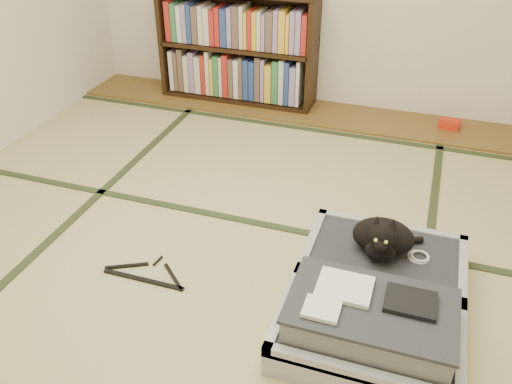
% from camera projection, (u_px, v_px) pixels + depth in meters
% --- Properties ---
extents(floor, '(4.50, 4.50, 0.00)m').
position_uv_depth(floor, '(226.00, 265.00, 2.83)').
color(floor, tan).
rests_on(floor, ground).
extents(wood_strip, '(4.00, 0.50, 0.02)m').
position_uv_depth(wood_strip, '(315.00, 113.00, 4.42)').
color(wood_strip, brown).
rests_on(wood_strip, ground).
extents(red_item, '(0.16, 0.12, 0.07)m').
position_uv_depth(red_item, '(450.00, 124.00, 4.14)').
color(red_item, red).
rests_on(red_item, wood_strip).
extents(tatami_borders, '(4.00, 4.50, 0.01)m').
position_uv_depth(tatami_borders, '(256.00, 213.00, 3.23)').
color(tatami_borders, '#2D381E').
rests_on(tatami_borders, ground).
extents(bookcase, '(1.30, 0.30, 0.92)m').
position_uv_depth(bookcase, '(238.00, 49.00, 4.43)').
color(bookcase, black).
rests_on(bookcase, wood_strip).
extents(suitcase, '(0.78, 1.04, 0.31)m').
position_uv_depth(suitcase, '(375.00, 301.00, 2.45)').
color(suitcase, silver).
rests_on(suitcase, floor).
extents(cat, '(0.35, 0.35, 0.28)m').
position_uv_depth(cat, '(383.00, 238.00, 2.61)').
color(cat, black).
rests_on(cat, suitcase).
extents(cable_coil, '(0.11, 0.11, 0.03)m').
position_uv_depth(cable_coil, '(419.00, 257.00, 2.64)').
color(cable_coil, white).
rests_on(cable_coil, suitcase).
extents(hanger, '(0.46, 0.21, 0.01)m').
position_uv_depth(hanger, '(147.00, 275.00, 2.75)').
color(hanger, black).
rests_on(hanger, floor).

